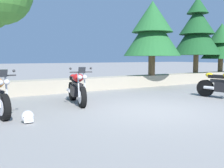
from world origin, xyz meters
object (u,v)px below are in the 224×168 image
object	(u,v)px
rider_helmet	(28,117)
pine_tree_mid_right	(197,31)
motorcycle_red_centre	(77,88)
pine_tree_far_right	(221,42)
pine_tree_mid_left	(152,30)

from	to	relation	value
rider_helmet	pine_tree_mid_right	world-z (taller)	pine_tree_mid_right
motorcycle_red_centre	pine_tree_far_right	distance (m)	11.54
pine_tree_far_right	rider_helmet	bearing A→B (deg)	-160.39
motorcycle_red_centre	rider_helmet	bearing A→B (deg)	-138.41
pine_tree_mid_left	pine_tree_far_right	xyz separation A→B (m)	(5.89, 0.37, -0.39)
motorcycle_red_centre	pine_tree_mid_right	world-z (taller)	pine_tree_mid_right
rider_helmet	pine_tree_far_right	distance (m)	13.85
rider_helmet	pine_tree_far_right	xyz separation A→B (m)	(12.87, 4.58, 2.29)
pine_tree_mid_right	pine_tree_far_right	size ratio (longest dim) A/B	1.46
pine_tree_mid_right	motorcycle_red_centre	bearing A→B (deg)	-161.02
rider_helmet	pine_tree_mid_right	size ratio (longest dim) A/B	0.06
motorcycle_red_centre	rider_helmet	distance (m)	2.53
pine_tree_mid_left	pine_tree_mid_right	bearing A→B (deg)	7.60
motorcycle_red_centre	rider_helmet	xyz separation A→B (m)	(-1.87, -1.66, -0.35)
motorcycle_red_centre	pine_tree_mid_left	xyz separation A→B (m)	(5.11, 2.55, 2.32)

